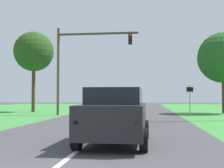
# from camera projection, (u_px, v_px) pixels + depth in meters

# --- Properties ---
(ground_plane) EXTENTS (120.00, 120.00, 0.00)m
(ground_plane) POSITION_uv_depth(u_px,v_px,m) (109.00, 126.00, 16.17)
(ground_plane) COLOR #424244
(red_suv_near) EXTENTS (2.34, 4.44, 1.94)m
(red_suv_near) POSITION_uv_depth(u_px,v_px,m) (115.00, 114.00, 10.19)
(red_suv_near) COLOR black
(red_suv_near) RESTS_ON ground_plane
(pickup_truck_lead) EXTENTS (2.43, 5.52, 1.94)m
(pickup_truck_lead) POSITION_uv_depth(u_px,v_px,m) (118.00, 107.00, 18.13)
(pickup_truck_lead) COLOR black
(pickup_truck_lead) RESTS_ON ground_plane
(traffic_light) EXTENTS (7.25, 0.40, 7.75)m
(traffic_light) POSITION_uv_depth(u_px,v_px,m) (79.00, 57.00, 25.72)
(traffic_light) COLOR brown
(traffic_light) RESTS_ON ground_plane
(keep_moving_sign) EXTENTS (0.60, 0.09, 2.55)m
(keep_moving_sign) POSITION_uv_depth(u_px,v_px,m) (190.00, 97.00, 23.22)
(keep_moving_sign) COLOR gray
(keep_moving_sign) RESTS_ON ground_plane
(oak_tree_right) EXTENTS (4.87, 4.87, 7.80)m
(oak_tree_right) POSITION_uv_depth(u_px,v_px,m) (223.00, 58.00, 27.92)
(oak_tree_right) COLOR #4C351E
(oak_tree_right) RESTS_ON ground_plane
(extra_tree_1) EXTENTS (4.17, 4.17, 8.44)m
(extra_tree_1) POSITION_uv_depth(u_px,v_px,m) (34.00, 52.00, 30.70)
(extra_tree_1) COLOR #4C351E
(extra_tree_1) RESTS_ON ground_plane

